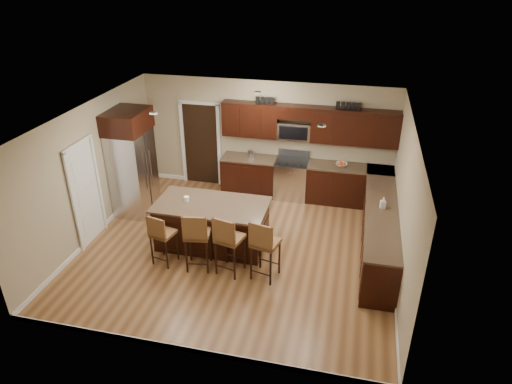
% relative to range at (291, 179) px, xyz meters
% --- Properties ---
extents(floor, '(6.00, 6.00, 0.00)m').
position_rel_range_xyz_m(floor, '(-0.68, -2.45, -0.47)').
color(floor, '#8D5F38').
rests_on(floor, ground).
extents(ceiling, '(6.00, 6.00, 0.00)m').
position_rel_range_xyz_m(ceiling, '(-0.68, -2.45, 2.23)').
color(ceiling, silver).
rests_on(ceiling, wall_back).
extents(wall_back, '(6.00, 0.00, 6.00)m').
position_rel_range_xyz_m(wall_back, '(-0.68, 0.30, 0.88)').
color(wall_back, tan).
rests_on(wall_back, floor).
extents(wall_left, '(0.00, 5.50, 5.50)m').
position_rel_range_xyz_m(wall_left, '(-3.68, -2.45, 0.88)').
color(wall_left, tan).
rests_on(wall_left, floor).
extents(wall_right, '(0.00, 5.50, 5.50)m').
position_rel_range_xyz_m(wall_right, '(2.32, -2.45, 0.88)').
color(wall_right, tan).
rests_on(wall_right, floor).
extents(base_cabinets, '(4.02, 3.96, 0.92)m').
position_rel_range_xyz_m(base_cabinets, '(1.22, -1.01, -0.01)').
color(base_cabinets, black).
rests_on(base_cabinets, floor).
extents(upper_cabinets, '(4.00, 0.33, 0.80)m').
position_rel_range_xyz_m(upper_cabinets, '(0.36, 0.13, 1.37)').
color(upper_cabinets, black).
rests_on(upper_cabinets, wall_back).
extents(range, '(0.76, 0.64, 1.11)m').
position_rel_range_xyz_m(range, '(0.00, 0.00, 0.00)').
color(range, silver).
rests_on(range, floor).
extents(microwave, '(0.76, 0.31, 0.40)m').
position_rel_range_xyz_m(microwave, '(0.00, 0.15, 1.15)').
color(microwave, silver).
rests_on(microwave, upper_cabinets).
extents(doorway, '(0.85, 0.03, 2.06)m').
position_rel_range_xyz_m(doorway, '(-2.33, 0.28, 0.56)').
color(doorway, black).
rests_on(doorway, floor).
extents(pantry_door, '(0.03, 0.80, 2.04)m').
position_rel_range_xyz_m(pantry_door, '(-3.66, -2.75, 0.55)').
color(pantry_door, white).
rests_on(pantry_door, floor).
extents(letter_decor, '(2.20, 0.03, 0.15)m').
position_rel_range_xyz_m(letter_decor, '(0.22, 0.13, 1.82)').
color(letter_decor, black).
rests_on(letter_decor, upper_cabinets).
extents(island, '(2.19, 1.15, 0.92)m').
position_rel_range_xyz_m(island, '(-1.20, -2.40, -0.04)').
color(island, black).
rests_on(island, floor).
extents(stool_left, '(0.47, 0.47, 1.05)m').
position_rel_range_xyz_m(stool_left, '(-1.90, -3.24, 0.18)').
color(stool_left, brown).
rests_on(stool_left, floor).
extents(stool_mid, '(0.51, 0.51, 1.18)m').
position_rel_range_xyz_m(stool_mid, '(-1.20, -3.24, 0.26)').
color(stool_mid, brown).
rests_on(stool_mid, floor).
extents(stool_right, '(0.54, 0.54, 1.19)m').
position_rel_range_xyz_m(stool_right, '(-0.62, -3.24, 0.27)').
color(stool_right, brown).
rests_on(stool_right, floor).
extents(refrigerator, '(0.79, 1.01, 2.35)m').
position_rel_range_xyz_m(refrigerator, '(-3.30, -1.45, 0.73)').
color(refrigerator, silver).
rests_on(refrigerator, floor).
extents(floor_mat, '(0.95, 0.65, 0.01)m').
position_rel_range_xyz_m(floor_mat, '(-0.82, -0.77, -0.47)').
color(floor_mat, brown).
rests_on(floor_mat, floor).
extents(fruit_bowl, '(0.28, 0.28, 0.06)m').
position_rel_range_xyz_m(fruit_bowl, '(1.14, -0.00, 0.48)').
color(fruit_bowl, silver).
rests_on(fruit_bowl, base_cabinets).
extents(soap_bottle, '(0.12, 0.12, 0.22)m').
position_rel_range_xyz_m(soap_bottle, '(2.02, -1.80, 0.56)').
color(soap_bottle, '#B2B2B2').
rests_on(soap_bottle, base_cabinets).
extents(canister_tall, '(0.12, 0.12, 0.19)m').
position_rel_range_xyz_m(canister_tall, '(-1.01, -0.00, 0.54)').
color(canister_tall, silver).
rests_on(canister_tall, base_cabinets).
extents(canister_short, '(0.11, 0.11, 0.14)m').
position_rel_range_xyz_m(canister_short, '(-0.94, -0.00, 0.52)').
color(canister_short, silver).
rests_on(canister_short, base_cabinets).
extents(island_jar, '(0.10, 0.10, 0.10)m').
position_rel_range_xyz_m(island_jar, '(-1.70, -2.40, 0.50)').
color(island_jar, white).
rests_on(island_jar, island).
extents(stool_extra, '(0.54, 0.54, 1.19)m').
position_rel_range_xyz_m(stool_extra, '(0.03, -3.24, 0.27)').
color(stool_extra, brown).
rests_on(stool_extra, floor).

